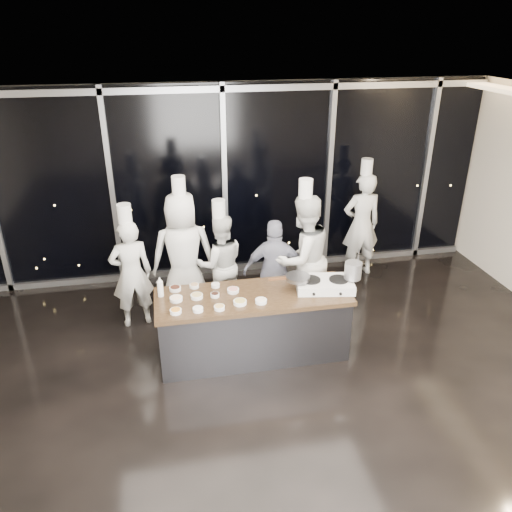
# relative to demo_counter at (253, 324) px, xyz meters

# --- Properties ---
(ground) EXTENTS (9.00, 9.00, 0.00)m
(ground) POSITION_rel_demo_counter_xyz_m (0.00, -0.90, -0.45)
(ground) COLOR black
(ground) RESTS_ON ground
(room_shell) EXTENTS (9.02, 7.02, 3.21)m
(room_shell) POSITION_rel_demo_counter_xyz_m (0.18, -0.90, 1.79)
(room_shell) COLOR beige
(room_shell) RESTS_ON ground
(window_wall) EXTENTS (8.90, 0.11, 3.20)m
(window_wall) POSITION_rel_demo_counter_xyz_m (0.00, 2.53, 1.14)
(window_wall) COLOR black
(window_wall) RESTS_ON ground
(demo_counter) EXTENTS (2.46, 0.86, 0.90)m
(demo_counter) POSITION_rel_demo_counter_xyz_m (0.00, 0.00, 0.00)
(demo_counter) COLOR #39393E
(demo_counter) RESTS_ON ground
(stove) EXTENTS (0.79, 0.56, 0.14)m
(stove) POSITION_rel_demo_counter_xyz_m (0.94, -0.02, 0.51)
(stove) COLOR silver
(stove) RESTS_ON demo_counter
(frying_pan) EXTENTS (0.56, 0.36, 0.05)m
(frying_pan) POSITION_rel_demo_counter_xyz_m (0.58, 0.04, 0.61)
(frying_pan) COLOR slate
(frying_pan) RESTS_ON stove
(stock_pot) EXTENTS (0.25, 0.25, 0.22)m
(stock_pot) POSITION_rel_demo_counter_xyz_m (1.29, -0.06, 0.70)
(stock_pot) COLOR #AAAAAC
(stock_pot) RESTS_ON stove
(prep_bowls) EXTENTS (1.18, 0.73, 0.05)m
(prep_bowls) POSITION_rel_demo_counter_xyz_m (-0.56, -0.01, 0.47)
(prep_bowls) COLOR white
(prep_bowls) RESTS_ON demo_counter
(squeeze_bottle) EXTENTS (0.07, 0.07, 0.27)m
(squeeze_bottle) POSITION_rel_demo_counter_xyz_m (-1.14, 0.19, 0.57)
(squeeze_bottle) COLOR white
(squeeze_bottle) RESTS_ON demo_counter
(chef_far_left) EXTENTS (0.65, 0.48, 1.84)m
(chef_far_left) POSITION_rel_demo_counter_xyz_m (-1.54, 1.07, 0.37)
(chef_far_left) COLOR silver
(chef_far_left) RESTS_ON ground
(chef_left) EXTENTS (0.96, 0.65, 2.12)m
(chef_left) POSITION_rel_demo_counter_xyz_m (-0.79, 1.27, 0.50)
(chef_left) COLOR silver
(chef_left) RESTS_ON ground
(chef_center) EXTENTS (0.78, 0.62, 1.77)m
(chef_center) POSITION_rel_demo_counter_xyz_m (-0.26, 1.21, 0.33)
(chef_center) COLOR silver
(chef_center) RESTS_ON ground
(guest) EXTENTS (0.97, 0.55, 1.56)m
(guest) POSITION_rel_demo_counter_xyz_m (0.48, 0.80, 0.33)
(guest) COLOR #141839
(guest) RESTS_ON ground
(chef_right) EXTENTS (1.12, 1.01, 2.12)m
(chef_right) POSITION_rel_demo_counter_xyz_m (0.88, 0.81, 0.50)
(chef_right) COLOR silver
(chef_right) RESTS_ON ground
(chef_side) EXTENTS (0.67, 0.45, 2.04)m
(chef_side) POSITION_rel_demo_counter_xyz_m (2.25, 1.99, 0.47)
(chef_side) COLOR silver
(chef_side) RESTS_ON ground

